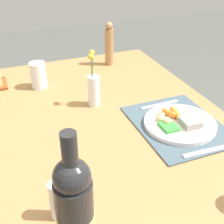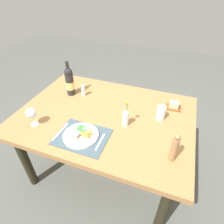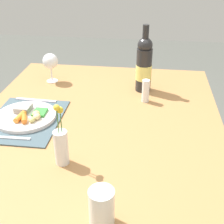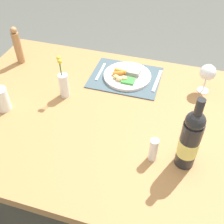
{
  "view_description": "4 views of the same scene",
  "coord_description": "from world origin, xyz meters",
  "px_view_note": "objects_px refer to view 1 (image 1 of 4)",
  "views": [
    {
      "loc": [
        -0.87,
        0.28,
        1.41
      ],
      "look_at": [
        0.01,
        -0.08,
        0.84
      ],
      "focal_mm": 49.9,
      "sensor_mm": 36.0,
      "label": 1
    },
    {
      "loc": [
        0.5,
        -1.17,
        1.78
      ],
      "look_at": [
        0.08,
        -0.03,
        0.83
      ],
      "focal_mm": 30.02,
      "sensor_mm": 36.0,
      "label": 2
    },
    {
      "loc": [
        1.06,
        0.21,
        1.46
      ],
      "look_at": [
        -0.05,
        0.07,
        0.84
      ],
      "focal_mm": 49.64,
      "sensor_mm": 36.0,
      "label": 3
    },
    {
      "loc": [
        -0.35,
        0.94,
        1.7
      ],
      "look_at": [
        -0.09,
        0.07,
        0.85
      ],
      "focal_mm": 44.53,
      "sensor_mm": 36.0,
      "label": 4
    }
  ],
  "objects_px": {
    "fork": "(211,150)",
    "wine_bottle": "(75,214)",
    "salt_shaker": "(56,201)",
    "pepper_mill": "(109,45)",
    "dinner_plate": "(179,123)",
    "knife": "(160,105)",
    "water_tumbler": "(39,77)",
    "flower_vase": "(94,89)",
    "dining_table": "(94,155)"
  },
  "relations": [
    {
      "from": "dining_table",
      "to": "water_tumbler",
      "type": "height_order",
      "value": "water_tumbler"
    },
    {
      "from": "salt_shaker",
      "to": "wine_bottle",
      "type": "bearing_deg",
      "value": -172.5
    },
    {
      "from": "wine_bottle",
      "to": "dinner_plate",
      "type": "bearing_deg",
      "value": -53.32
    },
    {
      "from": "dinner_plate",
      "to": "salt_shaker",
      "type": "xyz_separation_m",
      "value": [
        -0.24,
        0.52,
        0.04
      ]
    },
    {
      "from": "dining_table",
      "to": "dinner_plate",
      "type": "xyz_separation_m",
      "value": [
        -0.07,
        -0.31,
        0.11
      ]
    },
    {
      "from": "knife",
      "to": "salt_shaker",
      "type": "relative_size",
      "value": 1.52
    },
    {
      "from": "dining_table",
      "to": "water_tumbler",
      "type": "distance_m",
      "value": 0.49
    },
    {
      "from": "salt_shaker",
      "to": "wine_bottle",
      "type": "height_order",
      "value": "wine_bottle"
    },
    {
      "from": "water_tumbler",
      "to": "wine_bottle",
      "type": "height_order",
      "value": "wine_bottle"
    },
    {
      "from": "dining_table",
      "to": "wine_bottle",
      "type": "distance_m",
      "value": 0.53
    },
    {
      "from": "salt_shaker",
      "to": "knife",
      "type": "bearing_deg",
      "value": -52.47
    },
    {
      "from": "fork",
      "to": "water_tumbler",
      "type": "xyz_separation_m",
      "value": [
        0.7,
        0.44,
        0.04
      ]
    },
    {
      "from": "knife",
      "to": "salt_shaker",
      "type": "distance_m",
      "value": 0.66
    },
    {
      "from": "dining_table",
      "to": "water_tumbler",
      "type": "xyz_separation_m",
      "value": [
        0.46,
        0.11,
        0.14
      ]
    },
    {
      "from": "wine_bottle",
      "to": "water_tumbler",
      "type": "bearing_deg",
      "value": -4.92
    },
    {
      "from": "dinner_plate",
      "to": "water_tumbler",
      "type": "height_order",
      "value": "water_tumbler"
    },
    {
      "from": "salt_shaker",
      "to": "flower_vase",
      "type": "height_order",
      "value": "flower_vase"
    },
    {
      "from": "salt_shaker",
      "to": "pepper_mill",
      "type": "distance_m",
      "value": 1.03
    },
    {
      "from": "dinner_plate",
      "to": "fork",
      "type": "distance_m",
      "value": 0.17
    },
    {
      "from": "fork",
      "to": "knife",
      "type": "bearing_deg",
      "value": 4.05
    },
    {
      "from": "dining_table",
      "to": "pepper_mill",
      "type": "bearing_deg",
      "value": -26.17
    },
    {
      "from": "flower_vase",
      "to": "water_tumbler",
      "type": "bearing_deg",
      "value": 36.01
    },
    {
      "from": "fork",
      "to": "wine_bottle",
      "type": "bearing_deg",
      "value": 114.11
    },
    {
      "from": "wine_bottle",
      "to": "pepper_mill",
      "type": "bearing_deg",
      "value": -24.82
    },
    {
      "from": "salt_shaker",
      "to": "pepper_mill",
      "type": "bearing_deg",
      "value": -28.69
    },
    {
      "from": "knife",
      "to": "pepper_mill",
      "type": "distance_m",
      "value": 0.51
    },
    {
      "from": "dinner_plate",
      "to": "pepper_mill",
      "type": "bearing_deg",
      "value": 1.79
    },
    {
      "from": "water_tumbler",
      "to": "salt_shaker",
      "type": "xyz_separation_m",
      "value": [
        -0.77,
        0.09,
        0.0
      ]
    },
    {
      "from": "knife",
      "to": "salt_shaker",
      "type": "height_order",
      "value": "salt_shaker"
    },
    {
      "from": "dining_table",
      "to": "flower_vase",
      "type": "relative_size",
      "value": 6.28
    },
    {
      "from": "salt_shaker",
      "to": "flower_vase",
      "type": "relative_size",
      "value": 0.47
    },
    {
      "from": "knife",
      "to": "pepper_mill",
      "type": "height_order",
      "value": "pepper_mill"
    },
    {
      "from": "dinner_plate",
      "to": "pepper_mill",
      "type": "relative_size",
      "value": 1.18
    },
    {
      "from": "water_tumbler",
      "to": "wine_bottle",
      "type": "relative_size",
      "value": 0.35
    },
    {
      "from": "salt_shaker",
      "to": "wine_bottle",
      "type": "distance_m",
      "value": 0.15
    },
    {
      "from": "fork",
      "to": "wine_bottle",
      "type": "relative_size",
      "value": 0.6
    },
    {
      "from": "dinner_plate",
      "to": "pepper_mill",
      "type": "distance_m",
      "value": 0.67
    },
    {
      "from": "dinner_plate",
      "to": "water_tumbler",
      "type": "bearing_deg",
      "value": 38.76
    },
    {
      "from": "fork",
      "to": "water_tumbler",
      "type": "relative_size",
      "value": 1.71
    },
    {
      "from": "dining_table",
      "to": "wine_bottle",
      "type": "xyz_separation_m",
      "value": [
        -0.44,
        0.19,
        0.23
      ]
    },
    {
      "from": "knife",
      "to": "wine_bottle",
      "type": "distance_m",
      "value": 0.75
    },
    {
      "from": "dinner_plate",
      "to": "water_tumbler",
      "type": "relative_size",
      "value": 2.22
    },
    {
      "from": "dinner_plate",
      "to": "pepper_mill",
      "type": "height_order",
      "value": "pepper_mill"
    },
    {
      "from": "dinner_plate",
      "to": "salt_shaker",
      "type": "bearing_deg",
      "value": 115.18
    },
    {
      "from": "fork",
      "to": "wine_bottle",
      "type": "distance_m",
      "value": 0.57
    },
    {
      "from": "fork",
      "to": "dinner_plate",
      "type": "bearing_deg",
      "value": 8.24
    },
    {
      "from": "dining_table",
      "to": "wine_bottle",
      "type": "height_order",
      "value": "wine_bottle"
    },
    {
      "from": "salt_shaker",
      "to": "dinner_plate",
      "type": "bearing_deg",
      "value": -64.82
    },
    {
      "from": "dining_table",
      "to": "dinner_plate",
      "type": "bearing_deg",
      "value": -101.88
    },
    {
      "from": "fork",
      "to": "water_tumbler",
      "type": "distance_m",
      "value": 0.82
    }
  ]
}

